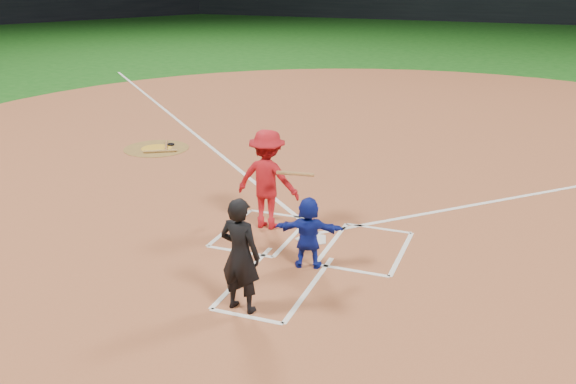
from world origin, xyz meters
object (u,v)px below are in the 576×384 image
(umpire, at_px, (240,255))
(batter_at_plate, at_px, (268,179))
(on_deck_circle, at_px, (156,148))
(home_plate, at_px, (312,239))
(catcher, at_px, (308,232))

(umpire, height_order, batter_at_plate, batter_at_plate)
(umpire, bearing_deg, batter_at_plate, -67.00)
(on_deck_circle, bearing_deg, batter_at_plate, -38.74)
(home_plate, height_order, batter_at_plate, batter_at_plate)
(home_plate, relative_size, on_deck_circle, 0.35)
(catcher, relative_size, umpire, 0.70)
(catcher, height_order, batter_at_plate, batter_at_plate)
(home_plate, distance_m, umpire, 2.76)
(umpire, bearing_deg, home_plate, -85.79)
(batter_at_plate, bearing_deg, umpire, -74.44)
(on_deck_circle, height_order, umpire, umpire)
(catcher, xyz_separation_m, batter_at_plate, (-1.24, 1.30, 0.33))
(catcher, bearing_deg, umpire, 61.47)
(on_deck_circle, distance_m, umpire, 8.81)
(catcher, distance_m, batter_at_plate, 1.83)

